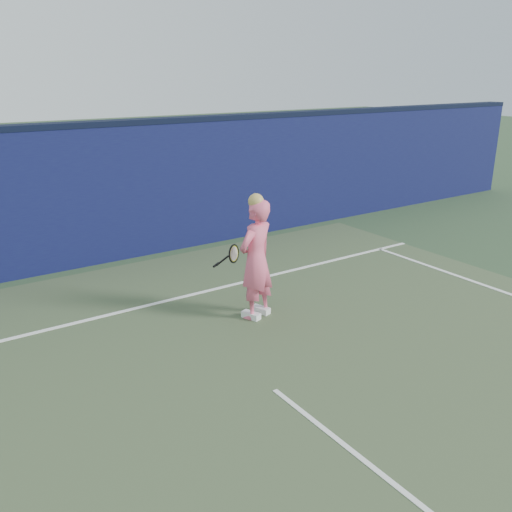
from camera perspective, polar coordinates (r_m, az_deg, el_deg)
ground at (r=5.68m, az=8.21°, el=-18.41°), size 80.00×80.00×0.00m
backstop_wall at (r=10.50m, az=-15.86°, el=6.14°), size 24.00×0.40×2.50m
wall_cap at (r=10.31m, az=-16.51°, el=13.20°), size 24.00×0.42×0.10m
player at (r=7.73m, az=-0.00°, el=-0.33°), size 0.75×0.61×1.84m
racket at (r=7.97m, az=-2.50°, el=0.16°), size 0.53×0.18×0.29m
court_lines at (r=5.49m, az=10.65°, el=-19.93°), size 11.00×12.04×0.01m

